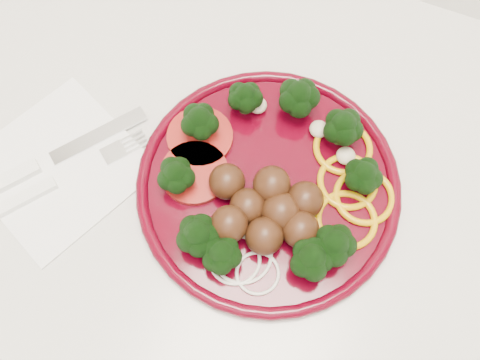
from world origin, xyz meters
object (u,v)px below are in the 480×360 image
at_px(napkin, 59,167).
at_px(knife, 33,168).
at_px(plate, 269,186).
at_px(fork, 41,190).

distance_m(napkin, knife, 0.03).
bearing_deg(plate, napkin, -164.52).
distance_m(plate, napkin, 0.24).
height_order(plate, knife, plate).
bearing_deg(napkin, fork, -92.56).
bearing_deg(napkin, knife, -148.53).
relative_size(plate, knife, 1.56).
bearing_deg(knife, napkin, -22.66).
height_order(napkin, knife, knife).
xyz_separation_m(napkin, knife, (-0.02, -0.01, 0.01)).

